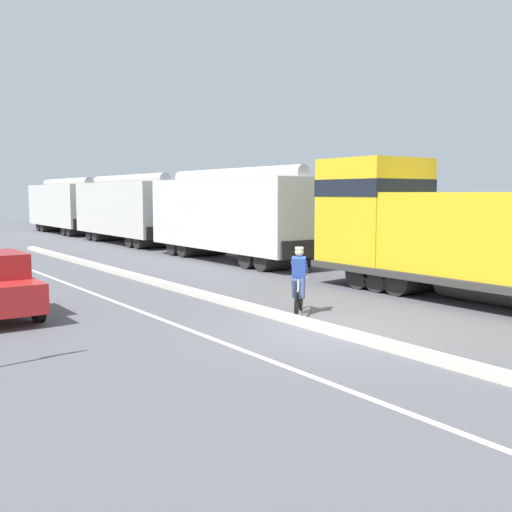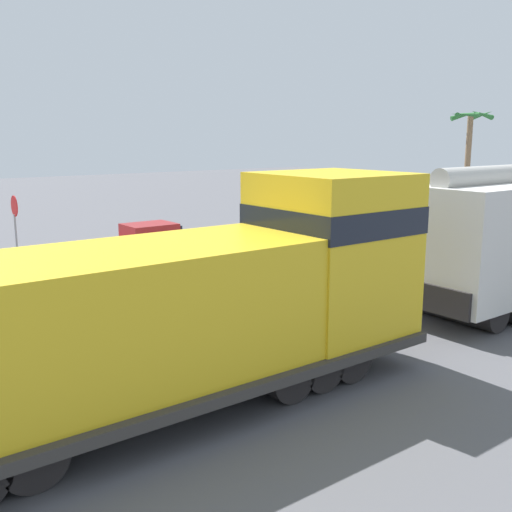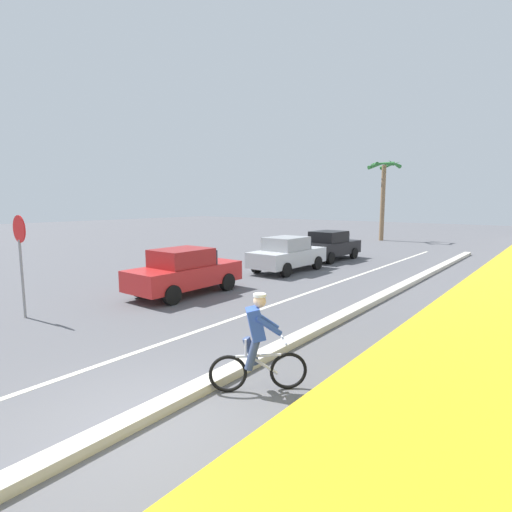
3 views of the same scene
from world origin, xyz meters
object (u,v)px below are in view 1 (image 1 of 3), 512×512
object	(u,v)px
hopper_car_middle	(129,210)
hopper_car_trailing	(67,206)
locomotive	(465,238)
cyclist	(299,282)
hopper_car_lead	(233,215)

from	to	relation	value
hopper_car_middle	hopper_car_trailing	world-z (taller)	same
locomotive	cyclist	world-z (taller)	locomotive
locomotive	cyclist	bearing A→B (deg)	167.57
hopper_car_middle	hopper_car_trailing	bearing A→B (deg)	90.00
locomotive	hopper_car_lead	distance (m)	12.16
locomotive	hopper_car_lead	bearing A→B (deg)	90.00
hopper_car_middle	cyclist	distance (m)	23.23
hopper_car_lead	hopper_car_trailing	size ratio (longest dim) A/B	1.00
locomotive	hopper_car_trailing	bearing A→B (deg)	90.00
locomotive	hopper_car_middle	distance (m)	23.76
cyclist	hopper_car_trailing	bearing A→B (deg)	81.33
hopper_car_lead	hopper_car_middle	distance (m)	11.60
hopper_car_trailing	cyclist	xyz separation A→B (m)	(-5.21, -34.21, -1.26)
hopper_car_lead	hopper_car_trailing	distance (m)	23.20
locomotive	hopper_car_middle	bearing A→B (deg)	90.00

